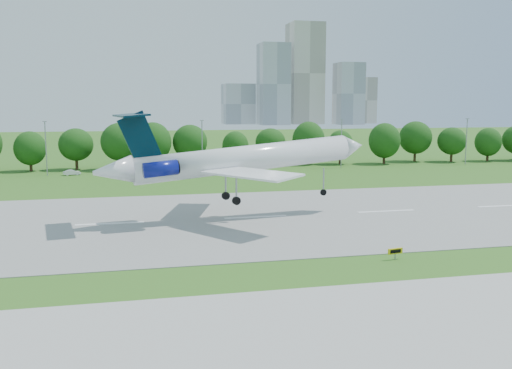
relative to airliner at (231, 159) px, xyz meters
name	(u,v)px	position (x,y,z in m)	size (l,w,h in m)	color
ground	(490,254)	(23.47, -24.71, -8.40)	(600.00, 600.00, 0.00)	#2D5D18
runway	(386,211)	(23.47, 0.29, -8.36)	(400.00, 45.00, 0.08)	gray
tree_line	(273,142)	(23.47, 67.29, -2.21)	(288.40, 8.40, 10.40)	#382314
light_poles	(274,144)	(20.97, 57.29, -2.06)	(175.90, 0.25, 12.19)	gray
skyline	(301,86)	(123.64, 365.90, 22.07)	(127.00, 52.00, 80.00)	#B2B2B7
airliner	(231,159)	(0.00, 0.00, 0.00)	(39.61, 28.49, 12.73)	white
taxi_sign_left	(395,251)	(12.65, -24.32, -7.52)	(1.70, 0.45, 1.19)	gray
service_vehicle_a	(72,173)	(-26.20, 56.82, -7.78)	(1.31, 3.74, 1.23)	silver
service_vehicle_b	(151,174)	(-8.82, 50.77, -7.81)	(1.38, 3.43, 1.17)	silver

